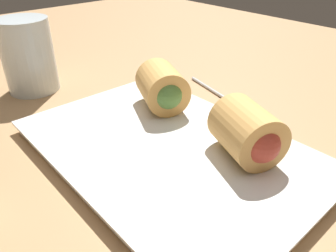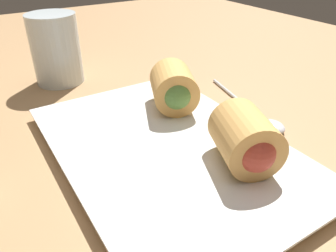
% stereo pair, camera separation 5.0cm
% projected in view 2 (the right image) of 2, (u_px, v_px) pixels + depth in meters
% --- Properties ---
extents(table_surface, '(1.80, 1.40, 0.02)m').
position_uv_depth(table_surface, '(174.00, 168.00, 0.37)').
color(table_surface, '#A87F54').
rests_on(table_surface, ground).
extents(serving_plate, '(0.33, 0.22, 0.01)m').
position_uv_depth(serving_plate, '(168.00, 149.00, 0.37)').
color(serving_plate, silver).
rests_on(serving_plate, table_surface).
extents(roll_front_left, '(0.08, 0.08, 0.06)m').
position_uv_depth(roll_front_left, '(247.00, 141.00, 0.32)').
color(roll_front_left, '#DBA356').
rests_on(roll_front_left, serving_plate).
extents(roll_front_right, '(0.08, 0.08, 0.06)m').
position_uv_depth(roll_front_right, '(174.00, 88.00, 0.42)').
color(roll_front_right, '#DBA356').
rests_on(roll_front_right, serving_plate).
extents(spoon, '(0.18, 0.06, 0.01)m').
position_uv_depth(spoon, '(262.00, 118.00, 0.43)').
color(spoon, silver).
rests_on(spoon, table_surface).
extents(drinking_glass, '(0.08, 0.08, 0.11)m').
position_uv_depth(drinking_glass, '(56.00, 49.00, 0.52)').
color(drinking_glass, silver).
rests_on(drinking_glass, table_surface).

